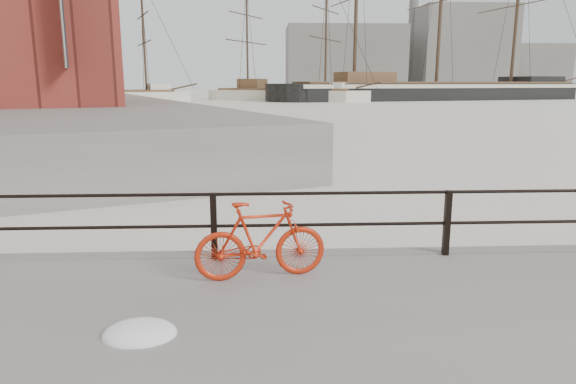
# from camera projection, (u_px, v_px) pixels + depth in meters

# --- Properties ---
(ground) EXTENTS (400.00, 400.00, 0.00)m
(ground) POSITION_uv_depth(u_px,v_px,m) (440.00, 273.00, 8.06)
(ground) COLOR white
(ground) RESTS_ON ground
(far_quay) EXTENTS (78.44, 148.07, 1.80)m
(far_quay) POSITION_uv_depth(u_px,v_px,m) (13.00, 96.00, 76.32)
(far_quay) COLOR gray
(far_quay) RESTS_ON ground
(guardrail) EXTENTS (28.00, 0.10, 1.00)m
(guardrail) POSITION_uv_depth(u_px,v_px,m) (447.00, 223.00, 7.73)
(guardrail) COLOR black
(guardrail) RESTS_ON promenade
(bicycle) EXTENTS (1.77, 0.57, 1.06)m
(bicycle) POSITION_uv_depth(u_px,v_px,m) (261.00, 240.00, 6.80)
(bicycle) COLOR red
(bicycle) RESTS_ON promenade
(barque_black) EXTENTS (69.56, 37.14, 37.06)m
(barque_black) POSITION_uv_depth(u_px,v_px,m) (435.00, 100.00, 87.07)
(barque_black) COLOR black
(barque_black) RESTS_ON ground
(schooner_mid) EXTENTS (32.80, 25.74, 21.70)m
(schooner_mid) POSITION_uv_depth(u_px,v_px,m) (285.00, 101.00, 82.66)
(schooner_mid) COLOR beige
(schooner_mid) RESTS_ON ground
(schooner_left) EXTENTS (28.75, 20.64, 19.73)m
(schooner_left) POSITION_uv_depth(u_px,v_px,m) (105.00, 103.00, 73.68)
(schooner_left) COLOR silver
(schooner_left) RESTS_ON ground
(apartment_brick) EXTENTS (27.87, 22.90, 21.20)m
(apartment_brick) POSITION_uv_depth(u_px,v_px,m) (6.00, 35.00, 104.18)
(apartment_brick) COLOR brown
(apartment_brick) RESTS_ON far_quay
(industrial_west) EXTENTS (32.00, 18.00, 18.00)m
(industrial_west) POSITION_uv_depth(u_px,v_px,m) (344.00, 60.00, 143.84)
(industrial_west) COLOR gray
(industrial_west) RESTS_ON ground
(industrial_mid) EXTENTS (26.00, 20.00, 24.00)m
(industrial_mid) POSITION_uv_depth(u_px,v_px,m) (460.00, 51.00, 149.72)
(industrial_mid) COLOR gray
(industrial_mid) RESTS_ON ground
(industrial_east) EXTENTS (20.00, 16.00, 14.00)m
(industrial_east) POSITION_uv_depth(u_px,v_px,m) (527.00, 69.00, 156.73)
(industrial_east) COLOR gray
(industrial_east) RESTS_ON ground
(smokestack) EXTENTS (2.80, 2.80, 44.00)m
(smokestack) POSITION_uv_depth(u_px,v_px,m) (413.00, 17.00, 151.91)
(smokestack) COLOR gray
(smokestack) RESTS_ON ground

